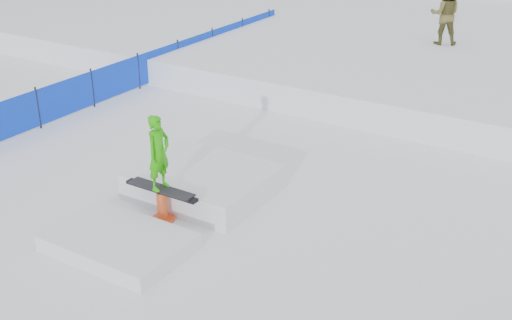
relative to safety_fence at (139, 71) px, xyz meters
The scene contains 5 objects.
ground 9.28m from the safety_fence, 45.44° to the right, with size 120.00×120.00×0.00m, color white.
snow_midrise 11.43m from the safety_fence, 55.34° to the left, with size 50.00×18.00×0.80m, color white.
safety_fence is the anchor object (origin of this frame).
walker_olive 9.97m from the safety_fence, 45.22° to the left, with size 0.94×0.73×1.94m, color brown.
jib_rail_feature 7.74m from the safety_fence, 42.66° to the right, with size 2.60×4.40×2.11m.
Camera 1 is at (6.27, -7.26, 6.08)m, focal length 45.00 mm.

